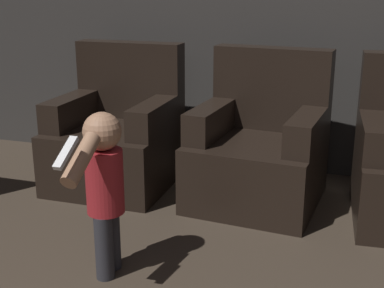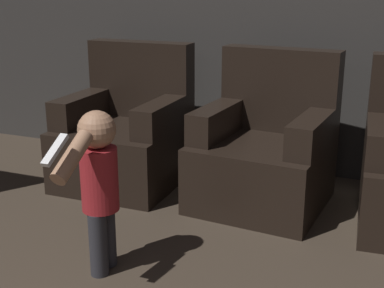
# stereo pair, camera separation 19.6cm
# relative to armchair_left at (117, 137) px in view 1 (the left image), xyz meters

# --- Properties ---
(armchair_left) EXTENTS (0.78, 0.79, 0.97)m
(armchair_left) POSITION_rel_armchair_left_xyz_m (0.00, 0.00, 0.00)
(armchair_left) COLOR black
(armchair_left) RESTS_ON ground_plane
(armchair_middle) EXTENTS (0.85, 0.85, 0.97)m
(armchair_middle) POSITION_rel_armchair_left_xyz_m (1.01, -0.00, 0.00)
(armchair_middle) COLOR black
(armchair_middle) RESTS_ON ground_plane
(person_toddler) EXTENTS (0.18, 0.57, 0.82)m
(person_toddler) POSITION_rel_armchair_left_xyz_m (0.49, -1.16, 0.15)
(person_toddler) COLOR #28282D
(person_toddler) RESTS_ON ground_plane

